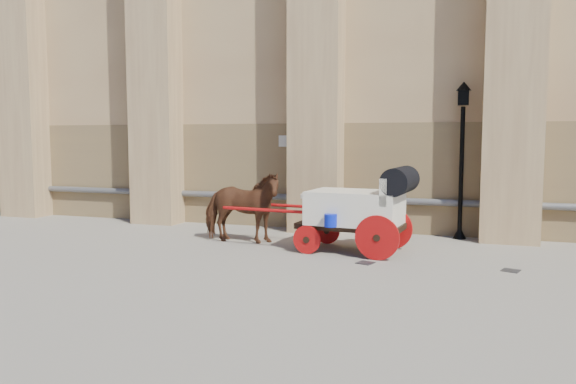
% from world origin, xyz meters
% --- Properties ---
extents(ground, '(90.00, 90.00, 0.00)m').
position_xyz_m(ground, '(0.00, 0.00, 0.00)').
color(ground, gray).
rests_on(ground, ground).
extents(horse, '(2.14, 1.06, 1.77)m').
position_xyz_m(horse, '(-2.29, 1.38, 0.88)').
color(horse, brown).
rests_on(horse, ground).
extents(carriage, '(4.57, 1.67, 1.96)m').
position_xyz_m(carriage, '(0.75, 1.18, 1.06)').
color(carriage, black).
rests_on(carriage, ground).
extents(street_lamp, '(0.38, 0.38, 4.01)m').
position_xyz_m(street_lamp, '(2.83, 3.70, 2.14)').
color(street_lamp, black).
rests_on(street_lamp, ground).
extents(drain_grate_near, '(0.41, 0.41, 0.01)m').
position_xyz_m(drain_grate_near, '(1.06, 0.10, 0.01)').
color(drain_grate_near, black).
rests_on(drain_grate_near, ground).
extents(drain_grate_far, '(0.40, 0.40, 0.01)m').
position_xyz_m(drain_grate_far, '(3.89, 0.34, 0.01)').
color(drain_grate_far, black).
rests_on(drain_grate_far, ground).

